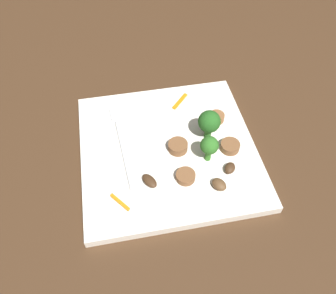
{
  "coord_description": "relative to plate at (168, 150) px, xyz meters",
  "views": [
    {
      "loc": [
        -0.35,
        0.07,
        0.46
      ],
      "look_at": [
        0.0,
        0.0,
        0.01
      ],
      "focal_mm": 36.7,
      "sensor_mm": 36.0,
      "label": 1
    }
  ],
  "objects": [
    {
      "name": "mushroom_2",
      "position": [
        -0.09,
        -0.06,
        0.01
      ],
      "size": [
        0.03,
        0.03,
        0.01
      ],
      "primitive_type": "ellipsoid",
      "rotation": [
        0.0,
        0.0,
        0.52
      ],
      "color": "brown",
      "rests_on": "plate"
    },
    {
      "name": "ground_plane",
      "position": [
        0.0,
        0.0,
        -0.01
      ],
      "size": [
        1.4,
        1.4,
        0.0
      ],
      "primitive_type": "plane",
      "color": "#422B19"
    },
    {
      "name": "pepper_strip_1",
      "position": [
        -0.09,
        0.09,
        0.01
      ],
      "size": [
        0.03,
        0.03,
        0.0
      ],
      "primitive_type": "cube",
      "rotation": [
        0.0,
        0.0,
        3.8
      ],
      "color": "orange",
      "rests_on": "plate"
    },
    {
      "name": "plate",
      "position": [
        0.0,
        0.0,
        0.0
      ],
      "size": [
        0.29,
        0.29,
        0.01
      ],
      "primitive_type": "cube",
      "color": "white",
      "rests_on": "ground_plane"
    },
    {
      "name": "sausage_slice_2",
      "position": [
        0.04,
        -0.1,
        0.01
      ],
      "size": [
        0.04,
        0.04,
        0.01
      ],
      "primitive_type": "cylinder",
      "rotation": [
        0.0,
        0.0,
        1.09
      ],
      "color": "brown",
      "rests_on": "plate"
    },
    {
      "name": "sausage_slice_3",
      "position": [
        -0.01,
        -0.01,
        0.01
      ],
      "size": [
        0.04,
        0.04,
        0.01
      ],
      "primitive_type": "cylinder",
      "rotation": [
        0.0,
        0.0,
        2.96
      ],
      "color": "brown",
      "rests_on": "plate"
    },
    {
      "name": "broccoli_floret_0",
      "position": [
        -0.04,
        -0.06,
        0.04
      ],
      "size": [
        0.03,
        0.03,
        0.05
      ],
      "color": "#347525",
      "rests_on": "plate"
    },
    {
      "name": "sausage_slice_0",
      "position": [
        -0.02,
        -0.1,
        0.01
      ],
      "size": [
        0.04,
        0.04,
        0.01
      ],
      "primitive_type": "cylinder",
      "rotation": [
        0.0,
        0.0,
        0.84
      ],
      "color": "brown",
      "rests_on": "plate"
    },
    {
      "name": "mushroom_1",
      "position": [
        -0.06,
        0.04,
        0.01
      ],
      "size": [
        0.03,
        0.03,
        0.01
      ],
      "primitive_type": "ellipsoid",
      "rotation": [
        0.0,
        0.0,
        0.51
      ],
      "color": "#422B19",
      "rests_on": "plate"
    },
    {
      "name": "pepper_strip_0",
      "position": [
        0.1,
        -0.04,
        0.01
      ],
      "size": [
        0.04,
        0.04,
        0.0
      ],
      "primitive_type": "cube",
      "rotation": [
        0.0,
        0.0,
        2.4
      ],
      "color": "orange",
      "rests_on": "plate"
    },
    {
      "name": "sausage_slice_1",
      "position": [
        -0.07,
        -0.01,
        0.01
      ],
      "size": [
        0.04,
        0.04,
        0.01
      ],
      "primitive_type": "cylinder",
      "rotation": [
        0.0,
        0.0,
        2.35
      ],
      "color": "brown",
      "rests_on": "plate"
    },
    {
      "name": "broccoli_floret_1",
      "position": [
        0.01,
        -0.07,
        0.04
      ],
      "size": [
        0.04,
        0.04,
        0.06
      ],
      "color": "#296420",
      "rests_on": "plate"
    },
    {
      "name": "mushroom_0",
      "position": [
        -0.06,
        -0.09,
        0.01
      ],
      "size": [
        0.03,
        0.03,
        0.01
      ],
      "primitive_type": "ellipsoid",
      "rotation": [
        0.0,
        0.0,
        2.51
      ],
      "color": "#422B19",
      "rests_on": "plate"
    },
    {
      "name": "fork",
      "position": [
        0.04,
        0.08,
        0.01
      ],
      "size": [
        0.18,
        0.02,
        0.0
      ],
      "rotation": [
        0.0,
        0.0,
        0.07
      ],
      "color": "silver",
      "rests_on": "plate"
    }
  ]
}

